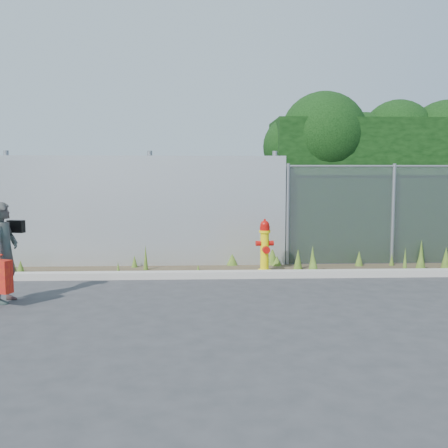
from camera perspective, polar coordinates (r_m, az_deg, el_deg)
ground at (r=7.17m, az=2.93°, el=-9.06°), size 80.00×80.00×0.00m
curb at (r=8.90m, az=1.82°, el=-5.78°), size 16.00×0.22×0.12m
weed_strip at (r=9.56m, az=4.16°, el=-4.62°), size 16.00×1.31×0.51m
corrugated_fence at (r=10.26m, az=-17.08°, el=1.36°), size 8.50×0.21×2.30m
chainlink_fence at (r=11.08m, az=23.81°, el=1.05°), size 6.50×0.07×2.05m
hedge at (r=11.95m, az=21.56°, el=6.26°), size 7.55×2.06×3.65m
fire_hydrant at (r=9.35m, az=4.67°, el=-2.59°), size 0.34×0.30×1.01m
woman at (r=7.76m, az=-23.78°, el=-2.98°), size 0.36×0.53×1.44m
black_shoulder_bag at (r=7.91m, az=-22.67°, el=-0.26°), size 0.24×0.10×0.18m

